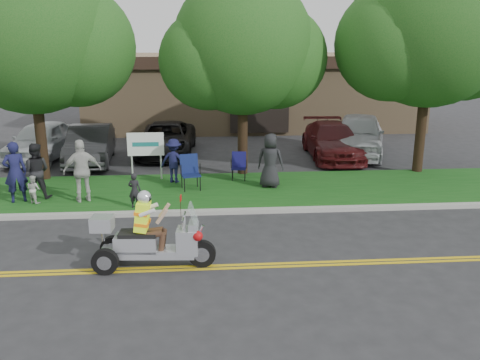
{
  "coord_description": "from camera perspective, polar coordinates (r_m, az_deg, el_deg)",
  "views": [
    {
      "loc": [
        -0.99,
        -10.72,
        4.83
      ],
      "look_at": [
        0.0,
        2.0,
        1.28
      ],
      "focal_mm": 38.0,
      "sensor_mm": 36.0,
      "label": 1
    }
  ],
  "objects": [
    {
      "name": "business_sign",
      "position": [
        17.79,
        -10.54,
        3.68
      ],
      "size": [
        1.25,
        0.06,
        1.75
      ],
      "color": "silver",
      "rests_on": "ground"
    },
    {
      "name": "tree_left",
      "position": [
        18.57,
        -22.25,
        14.49
      ],
      "size": [
        6.62,
        5.4,
        7.78
      ],
      "color": "#332114",
      "rests_on": "ground"
    },
    {
      "name": "spectator_chair_a",
      "position": [
        17.37,
        -7.42,
        2.17
      ],
      "size": [
        1.1,
        0.84,
        1.5
      ],
      "primitive_type": "imported",
      "rotation": [
        0.0,
        0.0,
        2.81
      ],
      "color": "#171842",
      "rests_on": "grass_verge"
    },
    {
      "name": "parked_car_far_right",
      "position": [
        22.42,
        13.14,
        4.98
      ],
      "size": [
        3.68,
        5.57,
        1.76
      ],
      "primitive_type": "imported",
      "rotation": [
        0.0,
        0.0,
        -0.34
      ],
      "color": "#ADAFB4",
      "rests_on": "ground"
    },
    {
      "name": "lawn_chair_a",
      "position": [
        17.68,
        -0.13,
        1.81
      ],
      "size": [
        0.55,
        0.57,
        0.94
      ],
      "rotation": [
        0.0,
        0.0,
        -0.12
      ],
      "color": "black",
      "rests_on": "grass_verge"
    },
    {
      "name": "grass_verge",
      "position": [
        16.65,
        -0.85,
        -1.13
      ],
      "size": [
        60.0,
        4.0,
        0.1
      ],
      "primitive_type": "cube",
      "color": "#144C14",
      "rests_on": "ground"
    },
    {
      "name": "lawn_chair_b",
      "position": [
        16.58,
        -5.65,
        1.16
      ],
      "size": [
        0.71,
        0.72,
        1.12
      ],
      "rotation": [
        0.0,
        0.0,
        0.21
      ],
      "color": "black",
      "rests_on": "grass_verge"
    },
    {
      "name": "curb",
      "position": [
        14.61,
        -0.32,
        -3.53
      ],
      "size": [
        60.0,
        0.25,
        0.12
      ],
      "primitive_type": "cube",
      "color": "#A8A89E",
      "rests_on": "ground"
    },
    {
      "name": "ground",
      "position": [
        11.8,
        0.76,
        -8.63
      ],
      "size": [
        120.0,
        120.0,
        0.0
      ],
      "primitive_type": "plane",
      "color": "#28282B",
      "rests_on": "ground"
    },
    {
      "name": "parked_car_right",
      "position": [
        21.68,
        10.34,
        4.36
      ],
      "size": [
        2.22,
        5.05,
        1.44
      ],
      "primitive_type": "imported",
      "rotation": [
        0.0,
        0.0,
        -0.04
      ],
      "color": "#491112",
      "rests_on": "ground"
    },
    {
      "name": "child_left",
      "position": [
        14.95,
        -11.74,
        -1.15
      ],
      "size": [
        0.43,
        0.33,
        1.04
      ],
      "primitive_type": "imported",
      "rotation": [
        0.0,
        0.0,
        2.91
      ],
      "color": "black",
      "rests_on": "grass_verge"
    },
    {
      "name": "spectator_adult_left",
      "position": [
        16.48,
        -23.92,
        0.83
      ],
      "size": [
        0.79,
        0.66,
        1.84
      ],
      "primitive_type": "imported",
      "rotation": [
        0.0,
        0.0,
        3.52
      ],
      "color": "#181943",
      "rests_on": "grass_verge"
    },
    {
      "name": "parked_car_mid",
      "position": [
        22.1,
        -8.31,
        4.58
      ],
      "size": [
        2.55,
        5.1,
        1.39
      ],
      "primitive_type": "imported",
      "rotation": [
        0.0,
        0.0,
        -0.05
      ],
      "color": "black",
      "rests_on": "ground"
    },
    {
      "name": "parked_car_far_left",
      "position": [
        22.54,
        -21.39,
        4.13
      ],
      "size": [
        2.48,
        4.84,
        1.58
      ],
      "primitive_type": "imported",
      "rotation": [
        0.0,
        0.0,
        -0.14
      ],
      "color": "silver",
      "rests_on": "ground"
    },
    {
      "name": "child_right",
      "position": [
        16.28,
        -22.17,
        -0.96
      ],
      "size": [
        0.52,
        0.49,
        0.85
      ],
      "primitive_type": "imported",
      "rotation": [
        0.0,
        0.0,
        2.57
      ],
      "color": "beige",
      "rests_on": "grass_verge"
    },
    {
      "name": "trike_scooter",
      "position": [
        11.27,
        -10.27,
        -6.73
      ],
      "size": [
        2.68,
        0.92,
        1.75
      ],
      "rotation": [
        0.0,
        0.0,
        -0.07
      ],
      "color": "black",
      "rests_on": "ground"
    },
    {
      "name": "tree_mid",
      "position": [
        18.03,
        0.48,
        14.27
      ],
      "size": [
        5.88,
        4.8,
        7.05
      ],
      "color": "#332114",
      "rests_on": "ground"
    },
    {
      "name": "centerline_far",
      "position": [
        11.42,
        0.95,
        -9.47
      ],
      "size": [
        60.0,
        0.1,
        0.01
      ],
      "primitive_type": "cube",
      "color": "gold",
      "rests_on": "ground"
    },
    {
      "name": "spectator_adult_right",
      "position": [
        15.83,
        -17.29,
        1.0
      ],
      "size": [
        1.2,
        0.8,
        1.89
      ],
      "primitive_type": "imported",
      "rotation": [
        0.0,
        0.0,
        3.48
      ],
      "color": "beige",
      "rests_on": "grass_verge"
    },
    {
      "name": "centerline_near",
      "position": [
        11.28,
        1.03,
        -9.81
      ],
      "size": [
        60.0,
        0.1,
        0.01
      ],
      "primitive_type": "cube",
      "color": "gold",
      "rests_on": "ground"
    },
    {
      "name": "commercial_building",
      "position": [
        29.98,
        1.32,
        10.14
      ],
      "size": [
        18.0,
        8.2,
        4.0
      ],
      "color": "#9E7F5B",
      "rests_on": "ground"
    },
    {
      "name": "spectator_chair_b",
      "position": [
        16.65,
        3.42,
        2.21
      ],
      "size": [
        1.02,
        0.83,
        1.8
      ],
      "primitive_type": "imported",
      "rotation": [
        0.0,
        0.0,
        2.8
      ],
      "color": "black",
      "rests_on": "grass_verge"
    },
    {
      "name": "parked_car_left",
      "position": [
        21.21,
        -16.47,
        3.81
      ],
      "size": [
        1.93,
        4.67,
        1.5
      ],
      "primitive_type": "imported",
      "rotation": [
        0.0,
        0.0,
        0.08
      ],
      "color": "#29292B",
      "rests_on": "ground"
    },
    {
      "name": "tree_right",
      "position": [
        19.5,
        20.7,
        15.16
      ],
      "size": [
        6.86,
        5.6,
        8.07
      ],
      "color": "#332114",
      "rests_on": "ground"
    },
    {
      "name": "spectator_adult_mid",
      "position": [
        16.66,
        -21.93,
        0.96
      ],
      "size": [
        0.85,
        0.67,
        1.71
      ],
      "primitive_type": "imported",
      "rotation": [
        0.0,
        0.0,
        3.11
      ],
      "color": "black",
      "rests_on": "grass_verge"
    }
  ]
}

